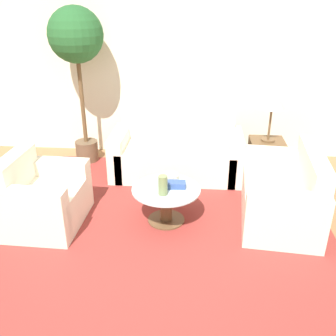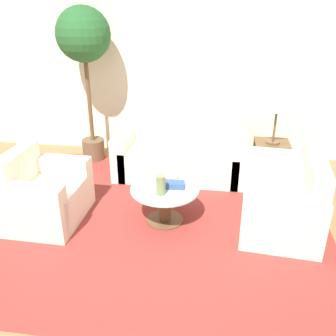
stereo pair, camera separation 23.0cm
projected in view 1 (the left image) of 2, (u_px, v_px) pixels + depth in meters
ground_plane at (146, 256)px, 3.72m from camera, size 14.00×14.00×0.00m
wall_back at (169, 71)px, 5.65m from camera, size 10.00×0.06×2.60m
rug at (166, 220)px, 4.30m from camera, size 3.66×3.43×0.01m
sofa_main at (177, 154)px, 5.34m from camera, size 1.81×0.85×0.85m
armchair at (41, 200)px, 4.15m from camera, size 0.80×0.96×0.81m
loveseat at (286, 196)px, 4.25m from camera, size 0.92×1.43×0.83m
coffee_table at (166, 200)px, 4.18m from camera, size 0.76×0.76×0.42m
side_table at (265, 161)px, 5.12m from camera, size 0.45×0.45×0.58m
table_lamp at (273, 101)px, 4.76m from camera, size 0.30×0.30×0.69m
potted_plant at (77, 45)px, 5.12m from camera, size 0.76×0.76×2.24m
vase at (163, 185)px, 3.96m from camera, size 0.10×0.10×0.22m
bowl at (170, 176)px, 4.34m from camera, size 0.20×0.20×0.05m
book_stack at (175, 185)px, 4.14m from camera, size 0.24×0.13×0.07m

